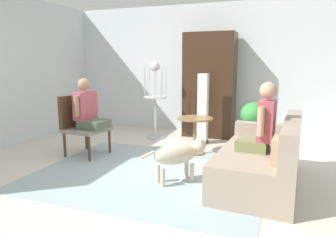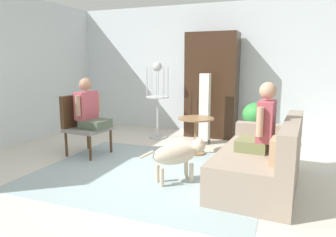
{
  "view_description": "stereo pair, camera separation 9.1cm",
  "coord_description": "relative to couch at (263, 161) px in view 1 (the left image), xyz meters",
  "views": [
    {
      "loc": [
        1.59,
        -4.04,
        1.53
      ],
      "look_at": [
        0.12,
        -0.0,
        0.76
      ],
      "focal_mm": 33.36,
      "sensor_mm": 36.0,
      "label": 1
    },
    {
      "loc": [
        1.68,
        -4.01,
        1.53
      ],
      "look_at": [
        0.12,
        -0.0,
        0.76
      ],
      "focal_mm": 33.36,
      "sensor_mm": 36.0,
      "label": 2
    }
  ],
  "objects": [
    {
      "name": "area_rug",
      "position": [
        -1.51,
        -0.11,
        -0.3
      ],
      "size": [
        3.11,
        2.55,
        0.01
      ],
      "primitive_type": "cube",
      "color": "#9EB2B7",
      "rests_on": "ground"
    },
    {
      "name": "bird_cage_stand",
      "position": [
        -2.23,
        1.86,
        0.58
      ],
      "size": [
        0.47,
        0.47,
        1.55
      ],
      "color": "silver",
      "rests_on": "ground"
    },
    {
      "name": "column_lamp",
      "position": [
        -1.22,
        1.78,
        0.36
      ],
      "size": [
        0.2,
        0.2,
        1.33
      ],
      "color": "#4C4742",
      "rests_on": "ground"
    },
    {
      "name": "couch",
      "position": [
        0.0,
        0.0,
        0.0
      ],
      "size": [
        1.03,
        1.83,
        0.86
      ],
      "color": "gray",
      "rests_on": "ground"
    },
    {
      "name": "ground_plane",
      "position": [
        -1.43,
        0.09,
        -0.3
      ],
      "size": [
        7.36,
        7.36,
        0.0
      ],
      "primitive_type": "plane",
      "color": "beige"
    },
    {
      "name": "armoire_cabinet",
      "position": [
        -1.25,
        2.44,
        0.76
      ],
      "size": [
        1.03,
        0.56,
        2.13
      ],
      "primitive_type": "cube",
      "color": "#382316",
      "rests_on": "ground"
    },
    {
      "name": "person_on_couch",
      "position": [
        -0.04,
        -0.02,
        0.48
      ],
      "size": [
        0.45,
        0.57,
        0.85
      ],
      "color": "olive"
    },
    {
      "name": "round_end_table",
      "position": [
        -1.17,
        1.03,
        0.13
      ],
      "size": [
        0.6,
        0.6,
        0.62
      ],
      "color": "olive",
      "rests_on": "ground"
    },
    {
      "name": "potted_plant",
      "position": [
        -0.29,
        1.87,
        0.24
      ],
      "size": [
        0.49,
        0.49,
        0.82
      ],
      "color": "#4C5156",
      "rests_on": "ground"
    },
    {
      "name": "person_on_armchair",
      "position": [
        -2.8,
        0.34,
        0.48
      ],
      "size": [
        0.51,
        0.55,
        0.82
      ],
      "color": "#4D5A49"
    },
    {
      "name": "armchair",
      "position": [
        -2.97,
        0.36,
        0.27
      ],
      "size": [
        0.68,
        0.69,
        1.0
      ],
      "color": "#4C331E",
      "rests_on": "ground"
    },
    {
      "name": "back_wall",
      "position": [
        -1.43,
        2.85,
        1.08
      ],
      "size": [
        6.73,
        0.12,
        2.77
      ],
      "primitive_type": "cube",
      "color": "silver",
      "rests_on": "ground"
    },
    {
      "name": "dog",
      "position": [
        -1.04,
        -0.28,
        0.07
      ],
      "size": [
        0.69,
        0.67,
        0.57
      ],
      "color": "beige",
      "rests_on": "ground"
    },
    {
      "name": "left_wall",
      "position": [
        -4.56,
        0.39,
        1.08
      ],
      "size": [
        0.12,
        6.01,
        2.77
      ],
      "primitive_type": "cube",
      "color": "silver",
      "rests_on": "ground"
    }
  ]
}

